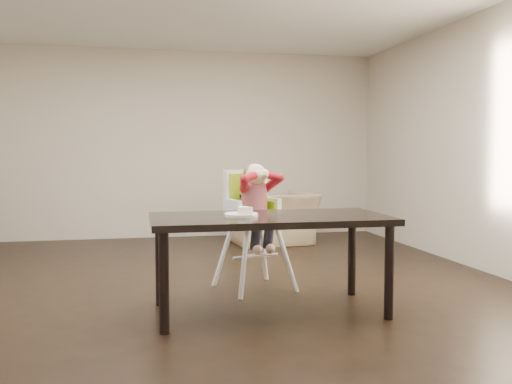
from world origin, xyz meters
TOP-DOWN VIEW (x-y plane):
  - ground at (0.00, 0.00)m, footprint 7.00×7.00m
  - room_walls at (0.00, 0.00)m, footprint 6.02×7.02m
  - dining_table at (0.48, -0.61)m, footprint 1.80×0.90m
  - high_chair at (0.51, 0.18)m, footprint 0.58×0.58m
  - plate at (0.26, -0.63)m, footprint 0.32×0.32m
  - armchair at (1.27, 2.62)m, footprint 1.13×0.80m

SIDE VIEW (x-z plane):
  - ground at x=0.00m, z-range 0.00..0.00m
  - armchair at x=1.27m, z-range 0.00..0.93m
  - dining_table at x=0.48m, z-range 0.30..1.05m
  - plate at x=0.26m, z-range 0.74..0.81m
  - high_chair at x=0.51m, z-range 0.23..1.36m
  - room_walls at x=0.00m, z-range 0.50..3.21m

